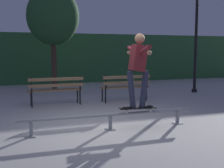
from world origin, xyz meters
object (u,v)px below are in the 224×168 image
object	(u,v)px
skateboarder	(138,64)
tree_behind_benches	(53,17)
skateboard	(138,108)
park_bench_left_center	(126,85)
park_bench_leftmost	(56,88)
grind_rail	(110,117)
lamp_post_right	(196,28)

from	to	relation	value
skateboarder	tree_behind_benches	bearing A→B (deg)	97.98
skateboard	park_bench_left_center	size ratio (longest dim) A/B	0.49
park_bench_leftmost	tree_behind_benches	world-z (taller)	tree_behind_benches
grind_rail	tree_behind_benches	xyz separation A→B (m)	(-0.30, 6.54, 2.75)
skateboard	park_bench_left_center	bearing A→B (deg)	73.47
skateboarder	park_bench_left_center	world-z (taller)	skateboarder
tree_behind_benches	park_bench_leftmost	bearing A→B (deg)	-96.53
skateboarder	skateboard	bearing A→B (deg)	174.85
park_bench_leftmost	lamp_post_right	world-z (taller)	lamp_post_right
grind_rail	skateboard	bearing A→B (deg)	-0.00
skateboarder	park_bench_leftmost	size ratio (longest dim) A/B	0.97
grind_rail	skateboarder	world-z (taller)	skateboarder
skateboarder	lamp_post_right	xyz separation A→B (m)	(4.24, 4.10, 1.13)
park_bench_left_center	tree_behind_benches	size ratio (longest dim) A/B	0.38
skateboard	tree_behind_benches	xyz separation A→B (m)	(-0.91, 6.54, 2.59)
park_bench_leftmost	park_bench_left_center	xyz separation A→B (m)	(2.21, 0.00, 0.00)
grind_rail	skateboard	distance (m)	0.63
skateboard	tree_behind_benches	distance (m)	7.09
grind_rail	skateboarder	xyz separation A→B (m)	(0.61, -0.00, 1.09)
lamp_post_right	grind_rail	bearing A→B (deg)	-139.76
park_bench_left_center	park_bench_leftmost	bearing A→B (deg)	180.00
skateboard	lamp_post_right	distance (m)	6.25
lamp_post_right	skateboarder	bearing A→B (deg)	-135.91
tree_behind_benches	skateboarder	bearing A→B (deg)	-82.02
tree_behind_benches	lamp_post_right	bearing A→B (deg)	-25.28
skateboard	park_bench_leftmost	size ratio (longest dim) A/B	0.49
grind_rail	skateboarder	size ratio (longest dim) A/B	2.39
tree_behind_benches	lamp_post_right	world-z (taller)	tree_behind_benches
grind_rail	park_bench_leftmost	bearing A→B (deg)	103.33
grind_rail	skateboarder	bearing A→B (deg)	-0.02
skateboarder	park_bench_left_center	bearing A→B (deg)	73.52
grind_rail	lamp_post_right	world-z (taller)	lamp_post_right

